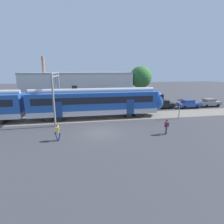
% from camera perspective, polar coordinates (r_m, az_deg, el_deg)
% --- Properties ---
extents(ground_plane, '(160.00, 160.00, 0.00)m').
position_cam_1_polar(ground_plane, '(19.79, -3.81, -6.65)').
color(ground_plane, '#38383D').
extents(track_bed, '(80.00, 4.40, 0.01)m').
position_cam_1_polar(track_bed, '(27.26, -29.37, -2.72)').
color(track_bed, slate).
rests_on(track_bed, ground).
extents(commuter_train, '(38.05, 3.07, 4.73)m').
position_cam_1_polar(commuter_train, '(26.06, -24.77, 2.19)').
color(commuter_train, silver).
rests_on(commuter_train, ground).
extents(pedestrian_yellow, '(0.66, 0.54, 1.67)m').
position_cam_1_polar(pedestrian_yellow, '(18.03, -17.34, -6.05)').
color(pedestrian_yellow, navy).
rests_on(pedestrian_yellow, ground).
extents(pedestrian_red, '(0.53, 0.65, 1.67)m').
position_cam_1_polar(pedestrian_red, '(19.79, 17.41, -4.24)').
color(pedestrian_red, navy).
rests_on(pedestrian_red, ground).
extents(parked_car_black, '(4.02, 1.80, 1.54)m').
position_cam_1_polar(parked_car_black, '(33.06, 16.38, 2.45)').
color(parked_car_black, black).
rests_on(parked_car_black, ground).
extents(parked_car_blue, '(4.03, 1.82, 1.54)m').
position_cam_1_polar(parked_car_blue, '(35.09, 23.69, 2.47)').
color(parked_car_blue, '#284799').
rests_on(parked_car_blue, ground).
extents(parked_car_grey, '(4.05, 1.85, 1.54)m').
position_cam_1_polar(parked_car_grey, '(38.14, 29.20, 2.69)').
color(parked_car_grey, gray).
rests_on(parked_car_grey, ground).
extents(catenary_gantry, '(0.24, 6.64, 6.53)m').
position_cam_1_polar(catenary_gantry, '(25.14, -17.77, 7.17)').
color(catenary_gantry, gray).
rests_on(catenary_gantry, ground).
extents(crossing_signal, '(0.96, 0.22, 3.00)m').
position_cam_1_polar(crossing_signal, '(26.42, 21.29, 2.11)').
color(crossing_signal, gray).
rests_on(crossing_signal, ground).
extents(background_building, '(20.19, 5.00, 9.20)m').
position_cam_1_polar(background_building, '(34.49, -10.92, 7.27)').
color(background_building, beige).
rests_on(background_building, ground).
extents(street_tree_right, '(4.23, 4.23, 7.60)m').
position_cam_1_polar(street_tree_right, '(35.18, 9.39, 11.15)').
color(street_tree_right, brown).
rests_on(street_tree_right, ground).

